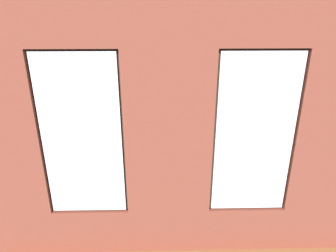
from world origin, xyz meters
TOP-DOWN VIEW (x-y plane):
  - ground_plane at (0.00, 0.00)m, footprint 6.28×5.74m
  - brick_wall_with_windows at (0.00, 2.49)m, footprint 5.68×0.30m
  - white_wall_right at (2.79, 0.20)m, footprint 0.10×4.74m
  - couch_by_window at (0.72, 1.84)m, footprint 1.95×0.87m
  - couch_left at (-2.14, 0.36)m, footprint 0.99×1.77m
  - coffee_table at (-0.14, -0.49)m, footprint 1.51×0.90m
  - cup_ceramic at (0.31, -0.35)m, footprint 0.08×0.08m
  - table_plant_small at (0.05, -0.60)m, footprint 0.17×0.17m
  - remote_black at (-0.25, -0.35)m, footprint 0.14×0.17m
  - media_console at (2.49, -0.27)m, footprint 1.06×0.42m
  - tv_flatscreen at (2.49, -0.27)m, footprint 0.93×0.20m
  - papasan_chair at (0.71, -1.47)m, footprint 1.05×1.05m
  - potted_plant_beside_window_right at (2.03, 1.94)m, footprint 0.62×0.62m
  - potted_plant_near_tv at (1.94, 0.71)m, footprint 0.66×0.66m
  - potted_plant_corner_far_left at (-2.29, 1.94)m, footprint 0.70×0.70m
  - potted_plant_corner_near_left at (-2.29, -1.87)m, footprint 0.77×0.77m
  - potted_plant_foreground_right at (2.19, -1.82)m, footprint 0.82×0.83m
  - potted_plant_by_left_couch at (-1.74, -0.95)m, footprint 0.30×0.30m
  - potted_plant_between_couches at (-0.71, 1.79)m, footprint 0.97×0.99m

SIDE VIEW (x-z plane):
  - ground_plane at x=0.00m, z-range -0.10..0.00m
  - media_console at x=2.49m, z-range 0.00..0.53m
  - couch_by_window at x=0.72m, z-range -0.07..0.73m
  - couch_left at x=-2.14m, z-range -0.07..0.73m
  - coffee_table at x=-0.14m, z-range 0.16..0.57m
  - potted_plant_by_left_couch at x=-1.74m, z-range 0.10..0.66m
  - remote_black at x=-0.25m, z-range 0.41..0.43m
  - papasan_chair at x=0.71m, z-range 0.10..0.77m
  - cup_ceramic at x=0.31m, z-range 0.41..0.51m
  - table_plant_small at x=0.05m, z-range 0.42..0.69m
  - potted_plant_beside_window_right at x=2.03m, z-range 0.14..1.01m
  - potted_plant_between_couches at x=-0.71m, z-range -0.01..1.18m
  - potted_plant_foreground_right at x=2.19m, z-range 0.05..1.19m
  - potted_plant_near_tv at x=1.94m, z-range 0.15..1.11m
  - potted_plant_corner_far_left at x=-2.29m, z-range 0.16..1.20m
  - potted_plant_corner_near_left at x=-2.29m, z-range 0.19..1.39m
  - tv_flatscreen at x=2.49m, z-range 0.53..1.16m
  - brick_wall_with_windows at x=0.00m, z-range -0.02..3.51m
  - white_wall_right at x=2.79m, z-range 0.00..3.53m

